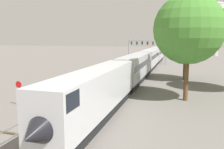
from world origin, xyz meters
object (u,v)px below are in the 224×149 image
stop_sign (19,90)px  signal_gantry (147,45)px  trackside_tree_left (189,29)px  water_tower (217,13)px  trackside_tree_right (186,40)px  passenger_train (144,62)px

stop_sign → signal_gantry: bearing=81.2°
signal_gantry → trackside_tree_left: (10.53, -41.92, 3.16)m
signal_gantry → stop_sign: bearing=-98.8°
water_tower → stop_sign: water_tower is taller
water_tower → stop_sign: bearing=-109.5°
stop_sign → trackside_tree_right: size_ratio=0.25×
signal_gantry → water_tower: size_ratio=0.52×
passenger_train → signal_gantry: signal_gantry is taller
water_tower → trackside_tree_left: (-13.81, -82.76, -9.77)m
trackside_tree_left → stop_sign: bearing=-156.6°
passenger_train → signal_gantry: (-2.25, 21.43, 2.99)m
trackside_tree_right → trackside_tree_left: bearing=-90.2°
signal_gantry → trackside_tree_left: size_ratio=0.93×
trackside_tree_left → trackside_tree_right: trackside_tree_left is taller
signal_gantry → water_tower: 49.27m
signal_gantry → stop_sign: size_ratio=4.20×
passenger_train → trackside_tree_right: (8.34, -5.70, 4.71)m
trackside_tree_right → passenger_train: bearing=145.6°
passenger_train → water_tower: bearing=70.5°
passenger_train → water_tower: water_tower is taller
stop_sign → trackside_tree_right: (18.34, 22.68, 5.44)m
stop_sign → trackside_tree_left: trackside_tree_left is taller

